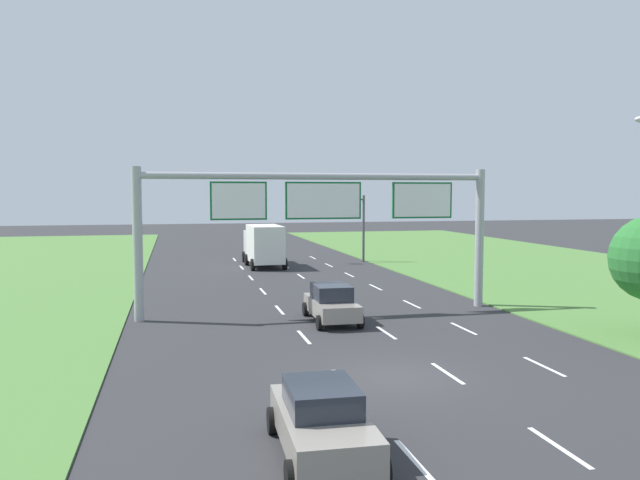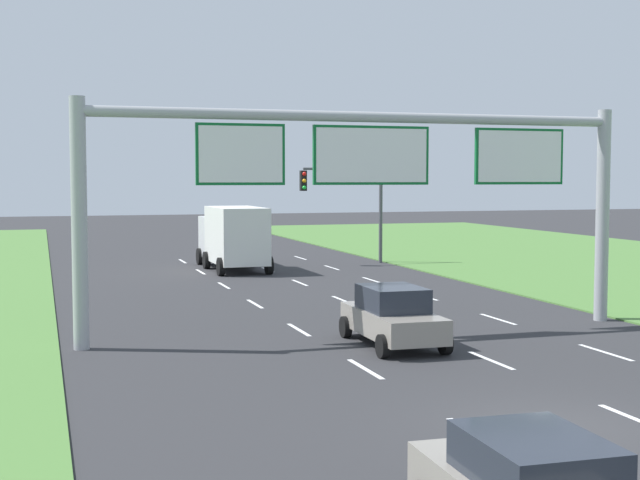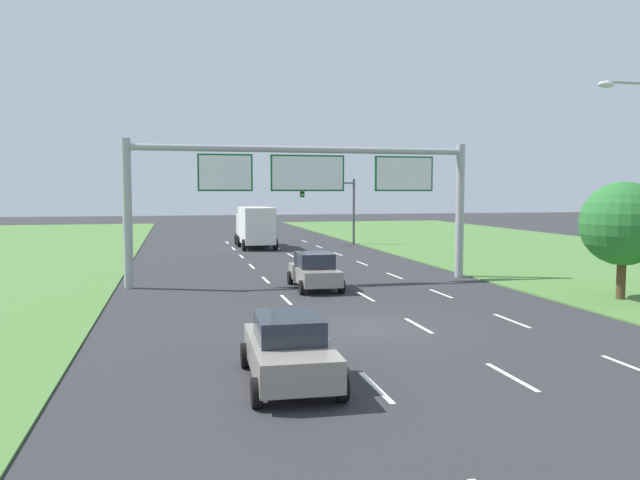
{
  "view_description": "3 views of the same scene",
  "coord_description": "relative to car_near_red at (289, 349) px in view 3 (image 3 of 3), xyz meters",
  "views": [
    {
      "loc": [
        -6.75,
        -18.29,
        5.84
      ],
      "look_at": [
        -0.15,
        10.0,
        3.61
      ],
      "focal_mm": 35.0,
      "sensor_mm": 36.0,
      "label": 1
    },
    {
      "loc": [
        -9.4,
        -14.61,
        4.78
      ],
      "look_at": [
        -1.47,
        10.67,
        2.91
      ],
      "focal_mm": 50.0,
      "sensor_mm": 36.0,
      "label": 2
    },
    {
      "loc": [
        -6.24,
        -19.54,
        4.55
      ],
      "look_at": [
        0.4,
        8.95,
        2.26
      ],
      "focal_mm": 35.0,
      "sensor_mm": 36.0,
      "label": 3
    }
  ],
  "objects": [
    {
      "name": "traffic_light_mast",
      "position": [
        10.4,
        36.92,
        3.06
      ],
      "size": [
        4.76,
        0.49,
        5.6
      ],
      "color": "#47494F",
      "rests_on": "ground_plane"
    },
    {
      "name": "roadside_tree_near",
      "position": [
        15.52,
        7.94,
        2.39
      ],
      "size": [
        3.48,
        3.48,
        4.96
      ],
      "color": "#513823",
      "rests_on": "ground_plane"
    },
    {
      "name": "lane_dashes_slip",
      "position": [
        8.91,
        14.23,
        -0.8
      ],
      "size": [
        0.14,
        56.4,
        0.01
      ],
      "color": "white",
      "rests_on": "ground_plane"
    },
    {
      "name": "lane_dashes_inner_left",
      "position": [
        1.91,
        14.23,
        -0.8
      ],
      "size": [
        0.14,
        56.4,
        0.01
      ],
      "color": "white",
      "rests_on": "ground_plane"
    },
    {
      "name": "car_lead_silver",
      "position": [
        3.74,
        13.92,
        0.04
      ],
      "size": [
        2.07,
        4.31,
        1.69
      ],
      "rotation": [
        0.0,
        0.0,
        -0.02
      ],
      "color": "gray",
      "rests_on": "ground_plane"
    },
    {
      "name": "box_truck",
      "position": [
        3.7,
        35.79,
        0.94
      ],
      "size": [
        2.76,
        7.12,
        3.27
      ],
      "rotation": [
        0.0,
        0.0,
        0.01
      ],
      "color": "silver",
      "rests_on": "ground_plane"
    },
    {
      "name": "car_near_red",
      "position": [
        0.0,
        0.0,
        0.0
      ],
      "size": [
        2.18,
        4.21,
        1.61
      ],
      "rotation": [
        0.0,
        0.0,
        -0.03
      ],
      "color": "gray",
      "rests_on": "ground_plane"
    },
    {
      "name": "lane_dashes_inner_right",
      "position": [
        5.41,
        14.23,
        -0.8
      ],
      "size": [
        0.14,
        56.4,
        0.01
      ],
      "color": "white",
      "rests_on": "ground_plane"
    },
    {
      "name": "ground_plane",
      "position": [
        3.66,
        5.23,
        -0.81
      ],
      "size": [
        200.0,
        200.0,
        0.0
      ],
      "primitive_type": "plane",
      "color": "#2D2D30"
    },
    {
      "name": "sign_gantry",
      "position": [
        3.9,
        15.99,
        4.14
      ],
      "size": [
        17.24,
        0.44,
        7.0
      ],
      "color": "#9EA0A5",
      "rests_on": "ground_plane"
    }
  ]
}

